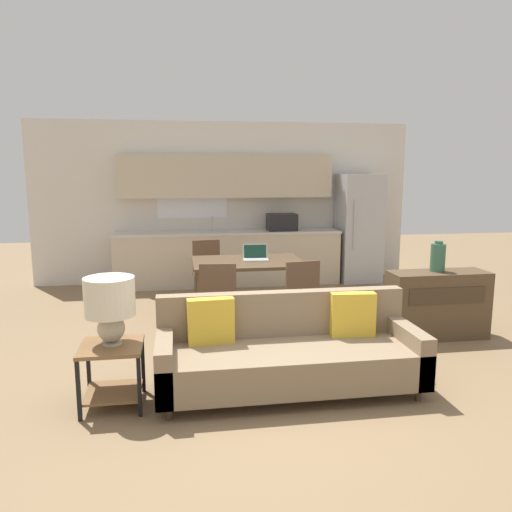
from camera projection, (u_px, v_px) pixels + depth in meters
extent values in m
plane|color=#7F6647|center=(281.00, 395.00, 4.25)|extent=(20.00, 20.00, 0.00)
cube|color=silver|center=(226.00, 203.00, 8.53)|extent=(6.40, 0.06, 2.70)
cube|color=white|center=(192.00, 187.00, 8.36)|extent=(1.17, 0.01, 1.03)
cube|color=beige|center=(228.00, 259.00, 8.36)|extent=(3.71, 0.62, 0.86)
cube|color=silver|center=(228.00, 232.00, 8.28)|extent=(3.74, 0.65, 0.04)
cube|color=#B2B5B7|center=(213.00, 232.00, 8.19)|extent=(0.48, 0.36, 0.01)
cylinder|color=#B7BABC|center=(212.00, 223.00, 8.34)|extent=(0.02, 0.02, 0.24)
cube|color=beige|center=(227.00, 176.00, 8.26)|extent=(3.52, 0.34, 0.70)
cube|color=black|center=(282.00, 222.00, 8.35)|extent=(0.48, 0.36, 0.28)
cube|color=#B7BABC|center=(359.00, 228.00, 8.59)|extent=(0.69, 0.66, 1.84)
cylinder|color=silver|center=(354.00, 225.00, 8.20)|extent=(0.02, 0.02, 0.83)
cube|color=brown|center=(248.00, 262.00, 6.38)|extent=(1.40, 0.99, 0.04)
cylinder|color=brown|center=(200.00, 301.00, 5.92)|extent=(0.05, 0.05, 0.71)
cylinder|color=brown|center=(305.00, 297.00, 6.12)|extent=(0.05, 0.05, 0.71)
cylinder|color=brown|center=(197.00, 285.00, 6.76)|extent=(0.05, 0.05, 0.71)
cylinder|color=brown|center=(289.00, 282.00, 6.96)|extent=(0.05, 0.05, 0.71)
cylinder|color=#3D2D1E|center=(169.00, 413.00, 3.83)|extent=(0.05, 0.05, 0.10)
cylinder|color=#3D2D1E|center=(418.00, 394.00, 4.15)|extent=(0.05, 0.05, 0.10)
cylinder|color=#3D2D1E|center=(170.00, 379.00, 4.45)|extent=(0.05, 0.05, 0.10)
cylinder|color=#3D2D1E|center=(386.00, 365.00, 4.77)|extent=(0.05, 0.05, 0.10)
cube|color=#847056|center=(290.00, 364.00, 4.27)|extent=(2.25, 0.80, 0.31)
cube|color=#847056|center=(282.00, 329.00, 4.55)|extent=(2.25, 0.14, 0.71)
cube|color=#847056|center=(165.00, 364.00, 4.09)|extent=(0.14, 0.80, 0.45)
cube|color=#847056|center=(406.00, 349.00, 4.42)|extent=(0.14, 0.80, 0.45)
cube|color=gold|center=(211.00, 321.00, 4.30)|extent=(0.41, 0.15, 0.40)
cube|color=gold|center=(353.00, 314.00, 4.50)|extent=(0.41, 0.15, 0.40)
cube|color=brown|center=(111.00, 347.00, 3.99)|extent=(0.49, 0.49, 0.03)
cube|color=brown|center=(114.00, 392.00, 4.05)|extent=(0.44, 0.44, 0.02)
cube|color=black|center=(79.00, 391.00, 3.78)|extent=(0.03, 0.03, 0.48)
cube|color=black|center=(139.00, 387.00, 3.85)|extent=(0.03, 0.03, 0.48)
cube|color=black|center=(89.00, 368.00, 4.22)|extent=(0.03, 0.03, 0.48)
cube|color=black|center=(143.00, 365.00, 4.29)|extent=(0.03, 0.03, 0.48)
cylinder|color=#B2A893|center=(112.00, 343.00, 4.01)|extent=(0.16, 0.16, 0.02)
sphere|color=#B2A893|center=(111.00, 328.00, 3.99)|extent=(0.22, 0.22, 0.22)
cylinder|color=beige|center=(110.00, 296.00, 3.94)|extent=(0.40, 0.40, 0.31)
cube|color=brown|center=(437.00, 305.00, 5.69)|extent=(1.12, 0.40, 0.76)
cube|color=#413020|center=(447.00, 296.00, 5.46)|extent=(0.90, 0.01, 0.18)
cylinder|color=#336047|center=(438.00, 258.00, 5.62)|extent=(0.16, 0.16, 0.31)
cylinder|color=#336047|center=(439.00, 242.00, 5.59)|extent=(0.09, 0.09, 0.03)
cube|color=brown|center=(296.00, 299.00, 5.75)|extent=(0.48, 0.48, 0.04)
cube|color=brown|center=(303.00, 281.00, 5.53)|extent=(0.40, 0.09, 0.46)
cylinder|color=black|center=(303.00, 312.00, 6.00)|extent=(0.03, 0.03, 0.41)
cylinder|color=black|center=(277.00, 315.00, 5.90)|extent=(0.03, 0.03, 0.41)
cylinder|color=black|center=(315.00, 320.00, 5.68)|extent=(0.03, 0.03, 0.41)
cylinder|color=black|center=(287.00, 323.00, 5.58)|extent=(0.03, 0.03, 0.41)
cube|color=brown|center=(209.00, 275.00, 7.08)|extent=(0.48, 0.48, 0.04)
cube|color=brown|center=(206.00, 256.00, 7.22)|extent=(0.40, 0.09, 0.46)
cylinder|color=black|center=(200.00, 294.00, 6.90)|extent=(0.03, 0.03, 0.41)
cylinder|color=black|center=(224.00, 292.00, 7.00)|extent=(0.03, 0.03, 0.41)
cylinder|color=black|center=(196.00, 289.00, 7.22)|extent=(0.03, 0.03, 0.41)
cylinder|color=black|center=(219.00, 287.00, 7.32)|extent=(0.03, 0.03, 0.41)
cube|color=brown|center=(218.00, 302.00, 5.61)|extent=(0.46, 0.46, 0.04)
cube|color=brown|center=(218.00, 285.00, 5.38)|extent=(0.40, 0.07, 0.46)
cylinder|color=black|center=(233.00, 317.00, 5.83)|extent=(0.03, 0.03, 0.41)
cylinder|color=black|center=(204.00, 317.00, 5.81)|extent=(0.03, 0.03, 0.41)
cylinder|color=black|center=(234.00, 326.00, 5.49)|extent=(0.03, 0.03, 0.41)
cylinder|color=black|center=(203.00, 326.00, 5.47)|extent=(0.03, 0.03, 0.41)
cube|color=#B7BABC|center=(256.00, 260.00, 6.40)|extent=(0.34, 0.25, 0.02)
cube|color=#B7BABC|center=(255.00, 251.00, 6.50)|extent=(0.32, 0.08, 0.20)
cube|color=#143828|center=(255.00, 251.00, 6.49)|extent=(0.29, 0.06, 0.17)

